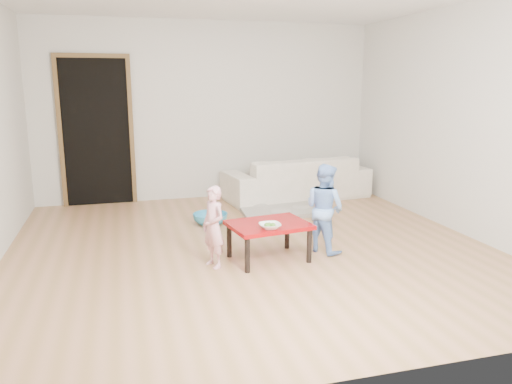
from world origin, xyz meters
name	(u,v)px	position (x,y,z in m)	size (l,w,h in m)	color
floor	(251,247)	(0.00, 0.00, 0.00)	(5.00, 5.00, 0.01)	#9D7443
back_wall	(208,111)	(0.00, 2.50, 1.30)	(5.00, 0.02, 2.60)	beige
right_wall	(462,120)	(2.50, 0.00, 1.30)	(0.02, 5.00, 2.60)	beige
doorway	(97,133)	(-1.60, 2.48, 1.02)	(1.02, 0.08, 2.11)	brown
sofa	(297,178)	(1.25, 2.05, 0.32)	(2.16, 0.84, 0.63)	white
cushion	(278,170)	(0.90, 1.87, 0.48)	(0.46, 0.41, 0.12)	orange
red_table	(269,241)	(0.07, -0.40, 0.19)	(0.76, 0.57, 0.38)	#8F070A
bowl	(270,226)	(0.03, -0.59, 0.40)	(0.20, 0.20, 0.05)	white
broccoli	(270,226)	(0.03, -0.59, 0.41)	(0.12, 0.12, 0.06)	#2D5919
child_pink	(213,227)	(-0.48, -0.44, 0.39)	(0.29, 0.19, 0.79)	#E5687B
child_blue	(325,208)	(0.70, -0.30, 0.46)	(0.45, 0.35, 0.92)	#6494E7
basin	(210,219)	(-0.26, 1.00, 0.07)	(0.43, 0.43, 0.13)	teal
blanket	(280,208)	(0.79, 1.42, 0.03)	(1.10, 0.92, 0.06)	#A49D91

